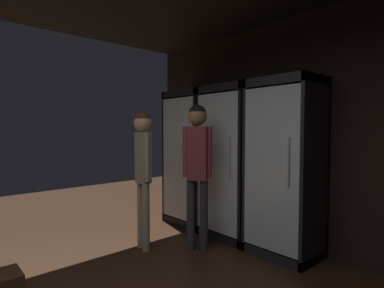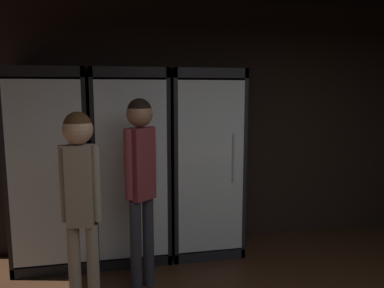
% 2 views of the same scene
% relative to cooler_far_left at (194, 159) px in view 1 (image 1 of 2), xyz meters
% --- Properties ---
extents(wall_back, '(6.00, 0.06, 2.80)m').
position_rel_cooler_far_left_xyz_m(wall_back, '(1.97, 0.29, 0.42)').
color(wall_back, black).
rests_on(wall_back, ground).
extents(cooler_far_left, '(0.76, 0.60, 2.01)m').
position_rel_cooler_far_left_xyz_m(cooler_far_left, '(0.00, 0.00, 0.00)').
color(cooler_far_left, black).
rests_on(cooler_far_left, ground).
extents(cooler_left, '(0.76, 0.60, 2.01)m').
position_rel_cooler_far_left_xyz_m(cooler_left, '(0.79, 0.00, 0.00)').
color(cooler_left, black).
rests_on(cooler_left, ground).
extents(cooler_center, '(0.76, 0.60, 2.01)m').
position_rel_cooler_far_left_xyz_m(cooler_center, '(1.59, -0.00, 0.00)').
color(cooler_center, black).
rests_on(cooler_center, ground).
extents(shopper_near, '(0.29, 0.22, 1.64)m').
position_rel_cooler_far_left_xyz_m(shopper_near, '(0.38, -1.17, 0.08)').
color(shopper_near, gray).
rests_on(shopper_near, ground).
extents(shopper_far, '(0.29, 0.26, 1.72)m').
position_rel_cooler_far_left_xyz_m(shopper_far, '(0.85, -0.72, 0.12)').
color(shopper_far, '#2D2D38').
rests_on(shopper_far, ground).
extents(wine_crate_floor, '(0.31, 0.27, 0.22)m').
position_rel_cooler_far_left_xyz_m(wine_crate_floor, '(0.53, -2.65, -0.87)').
color(wine_crate_floor, '#3D2314').
rests_on(wine_crate_floor, ground).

